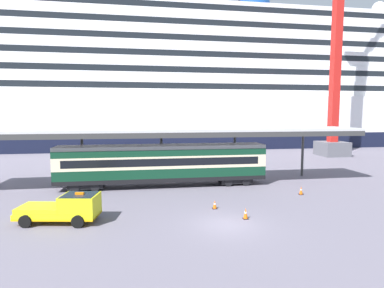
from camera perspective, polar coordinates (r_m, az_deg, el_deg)
ground_plane at (r=20.81m, az=6.41°, el=-14.57°), size 400.00×400.00×0.00m
cruise_ship at (r=75.90m, az=3.47°, el=10.23°), size 157.35×29.77×39.17m
platform_canopy at (r=30.78m, az=-5.45°, el=2.35°), size 40.63×5.26×5.68m
train_carriage at (r=30.70m, az=-5.35°, el=-3.54°), size 20.18×2.81×4.11m
service_truck at (r=22.44m, az=-22.17°, el=-10.79°), size 5.46×2.91×2.02m
traffic_cone_near at (r=29.44m, az=19.43°, el=-8.05°), size 0.36×0.36×0.76m
traffic_cone_mid at (r=23.91m, az=4.21°, el=-11.05°), size 0.36×0.36×0.65m
traffic_cone_far at (r=21.95m, az=9.84°, el=-12.48°), size 0.36×0.36×0.78m
dockside_crane at (r=59.44m, az=25.49°, el=17.21°), size 13.72×4.40×60.41m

